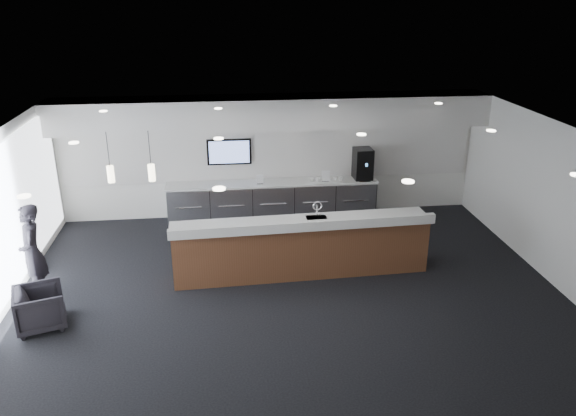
{
  "coord_description": "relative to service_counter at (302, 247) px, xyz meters",
  "views": [
    {
      "loc": [
        -1.12,
        -9.06,
        5.26
      ],
      "look_at": [
        0.1,
        1.3,
        1.18
      ],
      "focal_mm": 35.0,
      "sensor_mm": 36.0,
      "label": 1
    }
  ],
  "objects": [
    {
      "name": "cup_3",
      "position": [
        0.92,
        2.79,
        0.42
      ],
      "size": [
        0.12,
        0.12,
        0.09
      ],
      "primitive_type": "imported",
      "rotation": [
        0.0,
        0.0,
        1.94
      ],
      "color": "white",
      "rests_on": "back_credenza"
    },
    {
      "name": "alcove_panel",
      "position": [
        -0.3,
        3.23,
        1.02
      ],
      "size": [
        9.8,
        0.06,
        1.4
      ],
      "primitive_type": "cube",
      "color": "silver",
      "rests_on": "back_wall"
    },
    {
      "name": "ceiling",
      "position": [
        -0.3,
        -0.74,
        2.42
      ],
      "size": [
        10.0,
        8.0,
        0.02
      ],
      "primitive_type": "cube",
      "color": "black",
      "rests_on": "back_wall"
    },
    {
      "name": "pendant_left",
      "position": [
        -2.7,
        0.06,
        1.67
      ],
      "size": [
        0.12,
        0.12,
        0.3
      ],
      "primitive_type": "cylinder",
      "color": "beige",
      "rests_on": "ceiling"
    },
    {
      "name": "back_wall",
      "position": [
        -0.3,
        3.26,
        0.92
      ],
      "size": [
        10.0,
        0.02,
        3.0
      ],
      "primitive_type": "cube",
      "color": "white",
      "rests_on": "ground"
    },
    {
      "name": "cup_2",
      "position": [
        1.06,
        2.79,
        0.42
      ],
      "size": [
        0.12,
        0.12,
        0.09
      ],
      "primitive_type": "imported",
      "rotation": [
        0.0,
        0.0,
        1.29
      ],
      "color": "white",
      "rests_on": "back_credenza"
    },
    {
      "name": "back_credenza",
      "position": [
        -0.3,
        2.9,
        -0.1
      ],
      "size": [
        5.06,
        0.66,
        0.95
      ],
      "color": "gray",
      "rests_on": "ground"
    },
    {
      "name": "service_counter",
      "position": [
        0.0,
        0.0,
        0.0
      ],
      "size": [
        5.05,
        1.03,
        1.49
      ],
      "rotation": [
        0.0,
        0.0,
        0.04
      ],
      "color": "brown",
      "rests_on": "ground"
    },
    {
      "name": "right_wall",
      "position": [
        4.7,
        -0.74,
        0.92
      ],
      "size": [
        0.02,
        8.0,
        3.0
      ],
      "primitive_type": "cube",
      "color": "white",
      "rests_on": "ground"
    },
    {
      "name": "coffee_machine",
      "position": [
        1.9,
        2.91,
        0.74
      ],
      "size": [
        0.44,
        0.56,
        0.74
      ],
      "rotation": [
        0.0,
        0.0,
        0.03
      ],
      "color": "black",
      "rests_on": "back_credenza"
    },
    {
      "name": "ground",
      "position": [
        -0.3,
        -0.74,
        -0.58
      ],
      "size": [
        10.0,
        10.0,
        0.0
      ],
      "primitive_type": "plane",
      "color": "black",
      "rests_on": "ground"
    },
    {
      "name": "armchair",
      "position": [
        -4.55,
        -1.36,
        -0.22
      ],
      "size": [
        0.97,
        0.95,
        0.71
      ],
      "primitive_type": "imported",
      "rotation": [
        0.0,
        0.0,
        1.88
      ],
      "color": "black",
      "rests_on": "ground"
    },
    {
      "name": "info_sign_left",
      "position": [
        -0.61,
        2.78,
        0.49
      ],
      "size": [
        0.16,
        0.02,
        0.22
      ],
      "primitive_type": "cube",
      "rotation": [
        0.0,
        0.0,
        -0.02
      ],
      "color": "white",
      "rests_on": "back_credenza"
    },
    {
      "name": "cup_4",
      "position": [
        0.78,
        2.79,
        0.42
      ],
      "size": [
        0.13,
        0.13,
        0.09
      ],
      "primitive_type": "imported",
      "rotation": [
        0.0,
        0.0,
        2.58
      ],
      "color": "white",
      "rests_on": "back_credenza"
    },
    {
      "name": "info_sign_right",
      "position": [
        0.97,
        2.78,
        0.51
      ],
      "size": [
        0.2,
        0.04,
        0.26
      ],
      "primitive_type": "cube",
      "rotation": [
        0.0,
        0.0,
        -0.12
      ],
      "color": "white",
      "rests_on": "back_credenza"
    },
    {
      "name": "cup_0",
      "position": [
        1.34,
        2.79,
        0.42
      ],
      "size": [
        0.1,
        0.1,
        0.09
      ],
      "primitive_type": "imported",
      "color": "white",
      "rests_on": "back_credenza"
    },
    {
      "name": "wall_tv",
      "position": [
        -1.3,
        3.16,
        1.07
      ],
      "size": [
        1.05,
        0.08,
        0.62
      ],
      "color": "black",
      "rests_on": "back_wall"
    },
    {
      "name": "ceiling_can_lights",
      "position": [
        -0.3,
        -0.74,
        2.39
      ],
      "size": [
        7.0,
        5.0,
        0.02
      ],
      "primitive_type": null,
      "color": "silver",
      "rests_on": "ceiling"
    },
    {
      "name": "soffit_bulkhead",
      "position": [
        -0.3,
        2.81,
        2.07
      ],
      "size": [
        10.0,
        0.9,
        0.7
      ],
      "primitive_type": "cube",
      "color": "silver",
      "rests_on": "back_wall"
    },
    {
      "name": "cup_5",
      "position": [
        0.64,
        2.79,
        0.42
      ],
      "size": [
        0.1,
        0.1,
        0.09
      ],
      "primitive_type": "imported",
      "rotation": [
        0.0,
        0.0,
        3.23
      ],
      "color": "white",
      "rests_on": "back_credenza"
    },
    {
      "name": "lounge_guest",
      "position": [
        -4.88,
        -0.36,
        0.32
      ],
      "size": [
        0.62,
        0.76,
        1.79
      ],
      "primitive_type": "imported",
      "rotation": [
        0.0,
        0.0,
        -1.25
      ],
      "color": "black",
      "rests_on": "ground"
    },
    {
      "name": "pendant_right",
      "position": [
        -3.4,
        0.06,
        1.67
      ],
      "size": [
        0.12,
        0.12,
        0.3
      ],
      "primitive_type": "cylinder",
      "color": "beige",
      "rests_on": "ceiling"
    },
    {
      "name": "cup_1",
      "position": [
        1.2,
        2.79,
        0.42
      ],
      "size": [
        0.14,
        0.14,
        0.09
      ],
      "primitive_type": "imported",
      "rotation": [
        0.0,
        0.0,
        0.65
      ],
      "color": "white",
      "rests_on": "back_credenza"
    }
  ]
}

